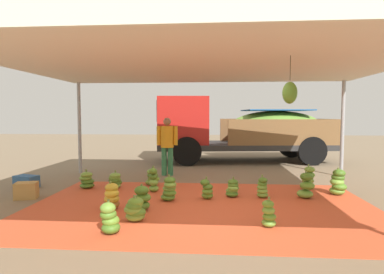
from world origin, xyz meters
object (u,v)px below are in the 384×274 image
banana_bunch_8 (262,188)px  banana_bunch_6 (308,178)px  banana_bunch_1 (338,183)px  banana_bunch_9 (169,189)px  banana_bunch_4 (142,199)px  worker_0 (167,142)px  banana_bunch_13 (135,210)px  banana_bunch_3 (207,190)px  banana_bunch_7 (152,177)px  banana_bunch_14 (153,181)px  banana_bunch_12 (110,219)px  cargo_truck_main (239,129)px  banana_bunch_0 (87,180)px  banana_bunch_10 (269,214)px  banana_bunch_5 (112,197)px  banana_bunch_15 (306,186)px  banana_bunch_2 (115,181)px  banana_bunch_11 (233,188)px  crate_0 (26,182)px  crate_1 (26,190)px

banana_bunch_8 → banana_bunch_6: bearing=37.2°
banana_bunch_1 → banana_bunch_9: (-3.57, -0.75, -0.03)m
banana_bunch_4 → worker_0: bearing=91.0°
banana_bunch_13 → banana_bunch_3: bearing=52.2°
banana_bunch_7 → banana_bunch_14: (0.16, -0.66, 0.06)m
banana_bunch_12 → banana_bunch_14: 2.59m
banana_bunch_7 → cargo_truck_main: 5.18m
banana_bunch_8 → banana_bunch_14: 2.40m
cargo_truck_main → banana_bunch_1: bearing=-70.9°
banana_bunch_13 → cargo_truck_main: (2.18, 7.13, 1.04)m
banana_bunch_0 → banana_bunch_4: 2.37m
banana_bunch_3 → banana_bunch_8: banana_bunch_8 is taller
banana_bunch_3 → banana_bunch_8: 1.17m
banana_bunch_6 → banana_bunch_10: banana_bunch_6 is taller
banana_bunch_5 → cargo_truck_main: size_ratio=0.08×
banana_bunch_1 → banana_bunch_13: banana_bunch_1 is taller
banana_bunch_13 → banana_bunch_14: 2.01m
banana_bunch_6 → banana_bunch_14: size_ratio=0.98×
banana_bunch_8 → banana_bunch_15: size_ratio=0.86×
banana_bunch_2 → worker_0: size_ratio=0.27×
banana_bunch_3 → banana_bunch_12: (-1.36, -2.04, 0.02)m
banana_bunch_3 → banana_bunch_6: size_ratio=0.81×
banana_bunch_9 → banana_bunch_5: bearing=-145.9°
banana_bunch_3 → banana_bunch_13: size_ratio=1.01×
banana_bunch_9 → banana_bunch_14: (-0.47, 0.73, 0.02)m
banana_bunch_11 → cargo_truck_main: (0.51, 5.43, 1.05)m
banana_bunch_10 → worker_0: size_ratio=0.28×
banana_bunch_0 → cargo_truck_main: 6.34m
banana_bunch_6 → worker_0: 3.93m
banana_bunch_5 → banana_bunch_12: bearing=-72.9°
banana_bunch_9 → banana_bunch_15: bearing=8.5°
banana_bunch_2 → banana_bunch_9: size_ratio=0.84×
banana_bunch_2 → worker_0: worker_0 is taller
banana_bunch_12 → crate_0: bearing=136.8°
banana_bunch_6 → banana_bunch_0: bearing=-176.6°
worker_0 → banana_bunch_10: bearing=-62.0°
banana_bunch_11 → cargo_truck_main: bearing=84.6°
banana_bunch_12 → banana_bunch_14: banana_bunch_14 is taller
banana_bunch_3 → crate_1: size_ratio=1.10×
banana_bunch_13 → banana_bunch_6: bearing=36.5°
banana_bunch_8 → banana_bunch_9: bearing=-168.3°
banana_bunch_2 → banana_bunch_14: 1.04m
banana_bunch_0 → banana_bunch_10: (3.87, -2.37, 0.01)m
crate_1 → banana_bunch_13: bearing=-25.6°
banana_bunch_15 → banana_bunch_2: bearing=171.7°
banana_bunch_12 → cargo_truck_main: cargo_truck_main is taller
banana_bunch_10 → worker_0: bearing=118.0°
banana_bunch_8 → banana_bunch_12: bearing=-138.2°
banana_bunch_14 → worker_0: worker_0 is taller
banana_bunch_7 → banana_bunch_8: banana_bunch_8 is taller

